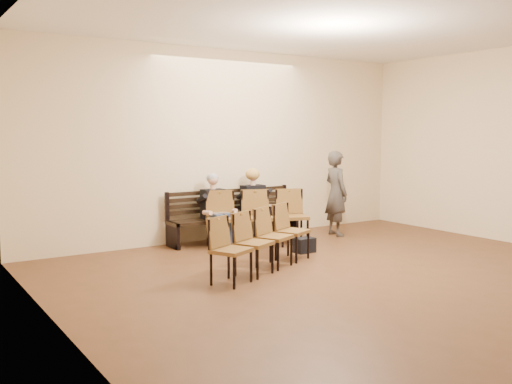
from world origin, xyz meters
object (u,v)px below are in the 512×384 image
seated_man (216,211)px  chair_row_front (258,218)px  chair_row_back (264,240)px  bag (304,245)px  bench (235,228)px  water_bottle (267,210)px  passerby (336,187)px  laptop (219,214)px  seated_woman (256,207)px

seated_man → chair_row_front: 0.76m
chair_row_front → chair_row_back: (-0.90, -1.54, -0.05)m
bag → chair_row_back: (-1.25, -0.67, 0.32)m
bench → water_bottle: size_ratio=10.47×
passerby → chair_row_front: 1.90m
bench → water_bottle: bearing=-39.3°
water_bottle → bag: size_ratio=0.75×
chair_row_front → chair_row_back: 1.79m
seated_man → chair_row_back: 2.11m
laptop → chair_row_back: (-0.35, -1.93, -0.12)m
seated_woman → chair_row_front: seated_woman is taller
bench → laptop: (-0.49, -0.27, 0.34)m
bag → passerby: bearing=31.9°
bag → chair_row_back: chair_row_back is taller
water_bottle → chair_row_back: (-1.29, -1.82, -0.13)m
passerby → chair_row_front: passerby is taller
seated_man → water_bottle: 0.96m
chair_row_back → bench: bearing=44.1°
chair_row_front → chair_row_back: size_ratio=0.82×
chair_row_back → seated_woman: bearing=34.7°
seated_woman → bag: (0.04, -1.41, -0.49)m
bench → seated_woman: 0.55m
laptop → chair_row_front: (0.55, -0.38, -0.07)m
water_bottle → bench: bearing=140.7°
passerby → chair_row_back: passerby is taller
seated_woman → chair_row_front: bearing=-120.5°
seated_woman → laptop: 0.88m
passerby → chair_row_back: (-2.74, -1.59, -0.50)m
water_bottle → passerby: passerby is taller
seated_man → water_bottle: (0.93, -0.25, -0.03)m
seated_man → seated_woman: 0.85m
bag → chair_row_back: bearing=-152.0°
bag → chair_row_front: (-0.35, 0.88, 0.37)m
chair_row_front → water_bottle: bearing=57.5°
laptop → chair_row_front: 0.68m
seated_woman → seated_man: bearing=180.0°
seated_man → chair_row_front: size_ratio=0.68×
laptop → water_bottle: water_bottle is taller
bag → chair_row_back: size_ratio=0.15×
bench → laptop: laptop is taller
water_bottle → seated_man: bearing=165.0°
laptop → passerby: 2.45m
seated_man → bag: 1.73m
bag → laptop: bearing=125.7°
chair_row_front → passerby: bearing=23.3°
bench → bag: bench is taller
water_bottle → chair_row_front: size_ratio=0.14×
bag → bench: bearing=105.1°
water_bottle → chair_row_front: 0.49m
passerby → chair_row_back: 3.21m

